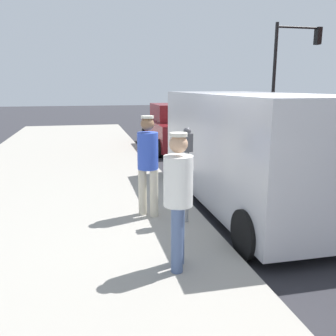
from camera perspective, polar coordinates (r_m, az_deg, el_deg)
The scene contains 8 objects.
ground_plane at distance 6.14m, azimuth 16.25°, elevation -9.62°, with size 80.00×80.00×0.00m, color #2D2D33.
sidewalk_slab at distance 5.44m, azimuth -18.83°, elevation -11.94°, with size 5.00×32.00×0.15m, color #9E998E.
parking_meter_near at distance 5.64m, azimuth 2.97°, elevation 1.45°, with size 0.14×0.18×1.52m.
pedestrian_in_white at distance 4.19m, azimuth 1.60°, elevation -3.98°, with size 0.34×0.35×1.63m.
pedestrian_in_blue at distance 5.96m, azimuth -3.17°, elevation 1.31°, with size 0.34×0.34×1.67m.
parked_van at distance 7.05m, azimuth 12.66°, elevation 3.21°, with size 2.13×5.20×2.15m.
parked_sedan_behind at distance 13.56m, azimuth 1.11°, elevation 6.22°, with size 1.98×4.42×1.65m.
traffic_light_corner at distance 19.26m, azimuth 18.68°, elevation 15.75°, with size 2.48×0.42×5.20m.
Camera 1 is at (2.87, 4.93, 2.28)m, focal length 38.92 mm.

